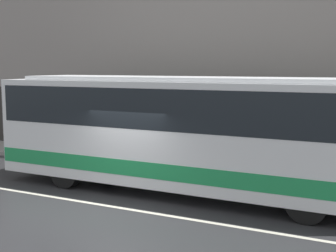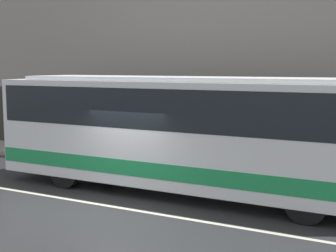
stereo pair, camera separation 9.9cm
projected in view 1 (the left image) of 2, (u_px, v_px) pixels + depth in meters
name	position (u px, v px, depth m)	size (l,w,h in m)	color
ground_plane	(110.00, 206.00, 12.63)	(60.00, 60.00, 0.00)	#2D2D30
sidewalk	(189.00, 168.00, 17.14)	(60.00, 2.24, 0.15)	gray
building_facade	(204.00, 4.00, 17.50)	(60.00, 0.35, 12.55)	gray
lane_stripe	(110.00, 206.00, 12.63)	(54.00, 0.14, 0.01)	beige
transit_bus	(175.00, 128.00, 13.83)	(11.35, 2.55, 3.46)	white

